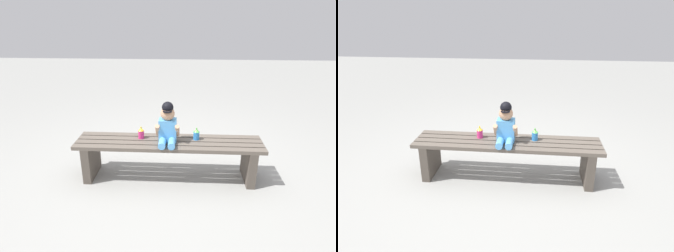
% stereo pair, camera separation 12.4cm
% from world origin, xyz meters
% --- Properties ---
extents(ground_plane, '(16.00, 16.00, 0.00)m').
position_xyz_m(ground_plane, '(0.00, 0.00, 0.00)').
color(ground_plane, '#999993').
extents(park_bench, '(1.84, 0.38, 0.41)m').
position_xyz_m(park_bench, '(0.00, -0.00, 0.29)').
color(park_bench, '#60564C').
rests_on(park_bench, ground_plane).
extents(child_figure, '(0.23, 0.27, 0.40)m').
position_xyz_m(child_figure, '(-0.01, -0.02, 0.58)').
color(child_figure, '#59A5E5').
rests_on(child_figure, park_bench).
extents(sippy_cup_left, '(0.06, 0.06, 0.12)m').
position_xyz_m(sippy_cup_left, '(-0.28, 0.06, 0.47)').
color(sippy_cup_left, '#E5337F').
rests_on(sippy_cup_left, park_bench).
extents(sippy_cup_right, '(0.06, 0.06, 0.12)m').
position_xyz_m(sippy_cup_right, '(0.27, 0.06, 0.47)').
color(sippy_cup_right, '#338CE5').
rests_on(sippy_cup_right, park_bench).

